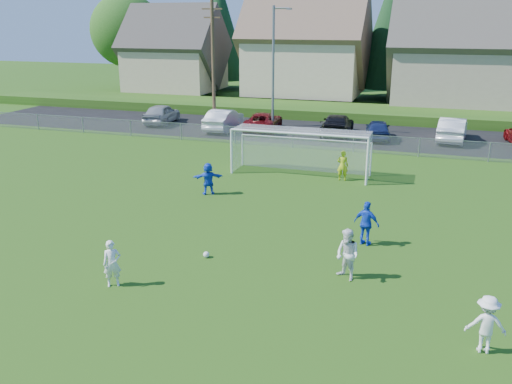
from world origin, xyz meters
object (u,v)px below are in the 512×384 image
player_white_c (486,324)px  car_d (337,125)px  player_blue_a (367,223)px  goalkeeper (343,166)px  soccer_ball (206,255)px  car_a (161,114)px  car_f (452,129)px  player_white_b (347,255)px  car_c (263,122)px  car_e (378,129)px  car_b (224,120)px  player_white_a (112,264)px  player_blue_b (208,179)px  soccer_goal (302,145)px

player_white_c → car_d: (-8.15, 25.71, -0.02)m
player_blue_a → goalkeeper: bearing=-57.0°
player_blue_a → soccer_ball: bearing=47.0°
car_a → car_f: 22.26m
player_white_c → player_blue_a: (-3.70, 6.02, 0.07)m
player_white_b → car_c: 24.73m
car_d → car_e: car_d is taller
goalkeeper → car_b: (-10.77, 10.71, 0.00)m
player_white_b → player_blue_a: bearing=120.9°
player_white_c → car_f: 26.22m
player_white_a → goalkeeper: size_ratio=0.96×
goalkeeper → player_blue_a: bearing=99.9°
car_a → goalkeeper: bearing=138.7°
soccer_ball → goalkeeper: bearing=74.8°
car_e → goalkeeper: bearing=79.0°
player_blue_b → player_blue_a: bearing=127.6°
player_white_b → player_white_a: bearing=-123.2°
player_white_a → player_blue_b: size_ratio=0.98×
car_f → soccer_goal: soccer_goal is taller
car_a → car_d: (14.33, -0.34, -0.03)m
car_d → soccer_ball: bearing=84.4°
soccer_ball → player_white_b: 5.05m
player_blue_a → player_white_c: bearing=139.6°
goalkeeper → car_d: bearing=-84.0°
car_f → car_c: bearing=7.4°
player_blue_a → car_f: player_blue_a is taller
player_white_c → car_f: bearing=-94.8°
soccer_ball → car_a: (-13.55, 22.93, 0.68)m
car_c → soccer_goal: soccer_goal is taller
soccer_ball → car_f: bearing=69.3°
player_white_a → player_blue_b: (-0.77, 9.68, 0.02)m
player_blue_a → player_blue_b: player_blue_a is taller
car_a → car_e: (17.30, -0.78, -0.10)m
goalkeeper → car_a: size_ratio=0.34×
soccer_ball → car_b: car_b is taller
car_a → car_e: 17.31m
soccer_ball → player_blue_b: (-2.75, 6.82, 0.67)m
player_white_a → soccer_goal: (2.66, 14.56, 0.86)m
car_a → car_c: size_ratio=0.93×
player_white_c → soccer_goal: bearing=-66.2°
player_white_a → car_f: (10.69, 25.97, 0.06)m
goalkeeper → soccer_goal: bearing=-18.3°
goalkeeper → car_d: 11.66m
soccer_ball → car_c: 23.08m
player_blue_a → car_b: bearing=-37.6°
player_white_b → player_blue_a: 3.05m
car_a → car_f: size_ratio=0.94×
player_white_c → player_blue_a: player_blue_a is taller
player_blue_a → player_blue_b: bearing=-8.1°
soccer_ball → car_e: (3.75, 22.15, 0.58)m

